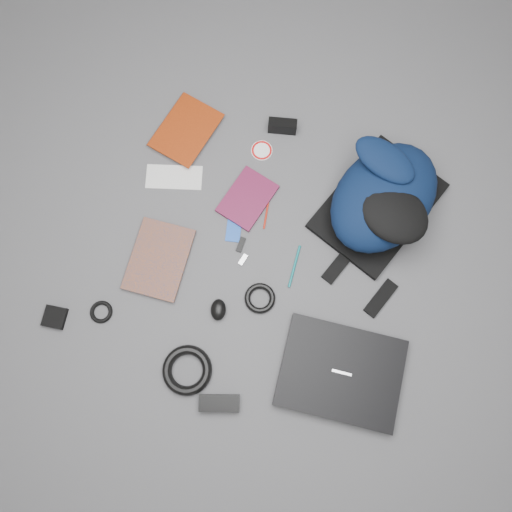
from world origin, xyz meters
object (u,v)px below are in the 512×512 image
(compact_camera, at_px, (282,126))
(laptop, at_px, (341,373))
(backpack, at_px, (384,197))
(mouse, at_px, (218,310))
(comic_book, at_px, (132,252))
(textbook_red, at_px, (165,119))
(pouch, at_px, (55,317))
(dvd_case, at_px, (247,199))
(power_brick, at_px, (219,403))

(compact_camera, bearing_deg, laptop, -72.88)
(backpack, xyz_separation_m, mouse, (-0.45, -0.52, -0.08))
(comic_book, bearing_deg, laptop, -14.80)
(textbook_red, relative_size, mouse, 3.40)
(compact_camera, height_order, pouch, compact_camera)
(comic_book, bearing_deg, textbook_red, 94.71)
(dvd_case, bearing_deg, backpack, 29.68)
(comic_book, height_order, dvd_case, comic_book)
(comic_book, bearing_deg, dvd_case, 41.53)
(comic_book, distance_m, dvd_case, 0.45)
(compact_camera, xyz_separation_m, mouse, (-0.03, -0.72, -0.01))
(backpack, bearing_deg, compact_camera, 177.66)
(textbook_red, bearing_deg, power_brick, -46.94)
(mouse, distance_m, power_brick, 0.31)
(mouse, xyz_separation_m, power_brick, (0.09, -0.29, -0.00))
(laptop, distance_m, power_brick, 0.42)
(comic_book, xyz_separation_m, power_brick, (0.44, -0.41, 0.01))
(dvd_case, relative_size, mouse, 2.77)
(dvd_case, distance_m, compact_camera, 0.31)
(comic_book, xyz_separation_m, compact_camera, (0.39, 0.61, 0.02))
(pouch, bearing_deg, dvd_case, 48.76)
(laptop, xyz_separation_m, comic_book, (-0.81, 0.20, -0.01))
(compact_camera, bearing_deg, pouch, -132.73)
(compact_camera, distance_m, mouse, 0.72)
(comic_book, height_order, pouch, comic_book)
(compact_camera, relative_size, pouch, 1.42)
(backpack, relative_size, compact_camera, 4.66)
(pouch, bearing_deg, compact_camera, 57.49)
(power_brick, bearing_deg, backpack, 51.19)
(laptop, relative_size, comic_book, 1.48)
(mouse, distance_m, pouch, 0.56)
(comic_book, distance_m, compact_camera, 0.72)
(dvd_case, xyz_separation_m, pouch, (-0.52, -0.59, 0.00))
(dvd_case, bearing_deg, compact_camera, 98.15)
(textbook_red, height_order, dvd_case, textbook_red)
(laptop, xyz_separation_m, textbook_red, (-0.85, 0.73, -0.01))
(dvd_case, xyz_separation_m, compact_camera, (0.05, 0.30, 0.02))
(power_brick, bearing_deg, laptop, 14.16)
(mouse, bearing_deg, power_brick, -86.65)
(laptop, relative_size, mouse, 5.36)
(backpack, distance_m, laptop, 0.61)
(textbook_red, relative_size, dvd_case, 1.23)
(power_brick, bearing_deg, textbook_red, 102.64)
(backpack, distance_m, mouse, 0.69)
(comic_book, relative_size, pouch, 3.62)
(dvd_case, bearing_deg, textbook_red, 167.86)
(mouse, bearing_deg, backpack, 35.37)
(pouch, bearing_deg, laptop, 4.89)
(textbook_red, distance_m, pouch, 0.82)
(comic_book, bearing_deg, compact_camera, 56.87)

